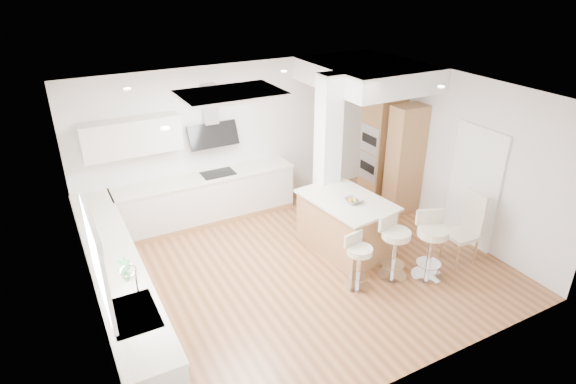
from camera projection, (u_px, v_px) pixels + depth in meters
ground at (301, 268)px, 7.65m from camera, size 6.00×6.00×0.00m
ceiling at (301, 268)px, 7.65m from camera, size 6.00×5.00×0.02m
wall_back at (236, 139)px, 9.03m from camera, size 6.00×0.04×2.80m
wall_left at (85, 240)px, 5.77m from camera, size 0.04×5.00×2.80m
wall_right at (452, 154)px, 8.32m from camera, size 0.04×5.00×2.80m
skylight at (231, 94)px, 6.59m from camera, size 4.10×2.10×0.06m
window_left at (96, 254)px, 4.94m from camera, size 0.06×1.28×1.07m
doorway_right at (474, 188)px, 8.01m from camera, size 0.05×1.00×2.10m
counter_left at (119, 286)px, 6.49m from camera, size 0.63×4.50×1.35m
counter_back at (197, 188)px, 8.73m from camera, size 3.62×0.63×2.50m
pillar at (327, 156)px, 8.24m from camera, size 0.35×0.35×2.80m
soffit at (366, 74)px, 8.52m from camera, size 1.78×2.20×0.40m
oven_column at (390, 153)px, 9.31m from camera, size 0.63×1.21×2.10m
peninsula at (345, 224)px, 7.98m from camera, size 1.20×1.65×1.01m
bar_stool_a at (358, 259)px, 7.01m from camera, size 0.46×0.46×0.88m
bar_stool_b at (394, 244)px, 7.23m from camera, size 0.55×0.55×1.02m
bar_stool_c at (431, 242)px, 7.21m from camera, size 0.62×0.62×1.08m
dining_chair at (468, 225)px, 7.63m from camera, size 0.49×0.49×1.17m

